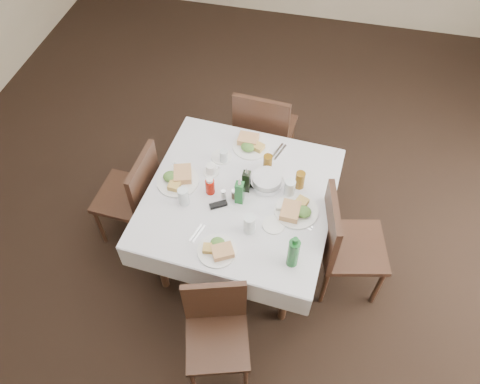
{
  "coord_description": "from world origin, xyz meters",
  "views": [
    {
      "loc": [
        0.52,
        -2.16,
        3.4
      ],
      "look_at": [
        0.06,
        -0.17,
        0.8
      ],
      "focal_mm": 35.0,
      "sensor_mm": 36.0,
      "label": 1
    }
  ],
  "objects_px": {
    "chair_south": "(216,325)",
    "water_s": "(250,224)",
    "dining_table": "(240,201)",
    "water_e": "(290,188)",
    "water_w": "(184,196)",
    "oil_cruet_dark": "(247,181)",
    "chair_west": "(135,192)",
    "ketchup_bottle": "(210,186)",
    "green_bottle": "(293,253)",
    "oil_cruet_green": "(240,192)",
    "chair_north": "(264,129)",
    "chair_east": "(342,241)",
    "coffee_mug": "(211,169)",
    "bread_basket": "(267,181)",
    "water_n": "(224,156)"
  },
  "relations": [
    {
      "from": "dining_table",
      "to": "water_e",
      "type": "relative_size",
      "value": 9.82
    },
    {
      "from": "chair_south",
      "to": "ketchup_bottle",
      "type": "bearing_deg",
      "value": 106.85
    },
    {
      "from": "chair_east",
      "to": "water_s",
      "type": "xyz_separation_m",
      "value": [
        -0.64,
        -0.19,
        0.28
      ]
    },
    {
      "from": "chair_north",
      "to": "oil_cruet_dark",
      "type": "relative_size",
      "value": 4.28
    },
    {
      "from": "ketchup_bottle",
      "to": "bread_basket",
      "type": "bearing_deg",
      "value": 23.21
    },
    {
      "from": "chair_north",
      "to": "oil_cruet_green",
      "type": "distance_m",
      "value": 0.98
    },
    {
      "from": "water_w",
      "to": "chair_south",
      "type": "bearing_deg",
      "value": -60.08
    },
    {
      "from": "chair_east",
      "to": "chair_west",
      "type": "relative_size",
      "value": 1.04
    },
    {
      "from": "water_w",
      "to": "oil_cruet_dark",
      "type": "bearing_deg",
      "value": 28.16
    },
    {
      "from": "dining_table",
      "to": "chair_south",
      "type": "xyz_separation_m",
      "value": [
        0.05,
        -0.87,
        -0.19
      ]
    },
    {
      "from": "chair_north",
      "to": "ketchup_bottle",
      "type": "xyz_separation_m",
      "value": [
        -0.22,
        -0.91,
        0.26
      ]
    },
    {
      "from": "water_e",
      "to": "green_bottle",
      "type": "bearing_deg",
      "value": -78.86
    },
    {
      "from": "coffee_mug",
      "to": "water_s",
      "type": "bearing_deg",
      "value": -48.49
    },
    {
      "from": "chair_south",
      "to": "water_s",
      "type": "relative_size",
      "value": 5.85
    },
    {
      "from": "oil_cruet_dark",
      "to": "bread_basket",
      "type": "bearing_deg",
      "value": 31.32
    },
    {
      "from": "water_w",
      "to": "oil_cruet_dark",
      "type": "height_order",
      "value": "oil_cruet_dark"
    },
    {
      "from": "water_n",
      "to": "oil_cruet_green",
      "type": "height_order",
      "value": "oil_cruet_green"
    },
    {
      "from": "chair_east",
      "to": "ketchup_bottle",
      "type": "bearing_deg",
      "value": 176.37
    },
    {
      "from": "oil_cruet_green",
      "to": "green_bottle",
      "type": "height_order",
      "value": "green_bottle"
    },
    {
      "from": "ketchup_bottle",
      "to": "water_e",
      "type": "bearing_deg",
      "value": 10.74
    },
    {
      "from": "dining_table",
      "to": "oil_cruet_dark",
      "type": "relative_size",
      "value": 6.01
    },
    {
      "from": "oil_cruet_green",
      "to": "ketchup_bottle",
      "type": "xyz_separation_m",
      "value": [
        -0.22,
        0.03,
        -0.04
      ]
    },
    {
      "from": "chair_north",
      "to": "green_bottle",
      "type": "height_order",
      "value": "green_bottle"
    },
    {
      "from": "dining_table",
      "to": "water_e",
      "type": "xyz_separation_m",
      "value": [
        0.34,
        0.08,
        0.15
      ]
    },
    {
      "from": "dining_table",
      "to": "bread_basket",
      "type": "distance_m",
      "value": 0.25
    },
    {
      "from": "chair_west",
      "to": "water_s",
      "type": "relative_size",
      "value": 6.41
    },
    {
      "from": "bread_basket",
      "to": "oil_cruet_dark",
      "type": "height_order",
      "value": "oil_cruet_dark"
    },
    {
      "from": "chair_west",
      "to": "water_w",
      "type": "distance_m",
      "value": 0.58
    },
    {
      "from": "oil_cruet_green",
      "to": "green_bottle",
      "type": "relative_size",
      "value": 0.85
    },
    {
      "from": "water_w",
      "to": "oil_cruet_dark",
      "type": "distance_m",
      "value": 0.45
    },
    {
      "from": "chair_west",
      "to": "ketchup_bottle",
      "type": "height_order",
      "value": "chair_west"
    },
    {
      "from": "chair_north",
      "to": "chair_west",
      "type": "distance_m",
      "value": 1.22
    },
    {
      "from": "dining_table",
      "to": "ketchup_bottle",
      "type": "height_order",
      "value": "ketchup_bottle"
    },
    {
      "from": "chair_north",
      "to": "bread_basket",
      "type": "xyz_separation_m",
      "value": [
        0.16,
        -0.75,
        0.23
      ]
    },
    {
      "from": "water_w",
      "to": "water_n",
      "type": "bearing_deg",
      "value": 67.99
    },
    {
      "from": "water_s",
      "to": "chair_north",
      "type": "bearing_deg",
      "value": 96.21
    },
    {
      "from": "chair_west",
      "to": "coffee_mug",
      "type": "distance_m",
      "value": 0.66
    },
    {
      "from": "chair_south",
      "to": "water_s",
      "type": "height_order",
      "value": "water_s"
    },
    {
      "from": "dining_table",
      "to": "chair_north",
      "type": "bearing_deg",
      "value": 89.7
    },
    {
      "from": "water_e",
      "to": "chair_east",
      "type": "bearing_deg",
      "value": -21.16
    },
    {
      "from": "oil_cruet_dark",
      "to": "oil_cruet_green",
      "type": "bearing_deg",
      "value": -102.62
    },
    {
      "from": "water_w",
      "to": "ketchup_bottle",
      "type": "xyz_separation_m",
      "value": [
        0.15,
        0.13,
        -0.0
      ]
    },
    {
      "from": "bread_basket",
      "to": "coffee_mug",
      "type": "xyz_separation_m",
      "value": [
        -0.42,
        0.01,
        0.0
      ]
    },
    {
      "from": "coffee_mug",
      "to": "chair_north",
      "type": "bearing_deg",
      "value": 70.59
    },
    {
      "from": "chair_south",
      "to": "oil_cruet_dark",
      "type": "height_order",
      "value": "oil_cruet_dark"
    },
    {
      "from": "chair_east",
      "to": "water_w",
      "type": "relative_size",
      "value": 6.97
    },
    {
      "from": "water_w",
      "to": "coffee_mug",
      "type": "distance_m",
      "value": 0.33
    },
    {
      "from": "ketchup_bottle",
      "to": "coffee_mug",
      "type": "relative_size",
      "value": 1.2
    },
    {
      "from": "chair_west",
      "to": "chair_south",
      "type": "bearing_deg",
      "value": -44.68
    },
    {
      "from": "bread_basket",
      "to": "chair_south",
      "type": "bearing_deg",
      "value": -96.92
    }
  ]
}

